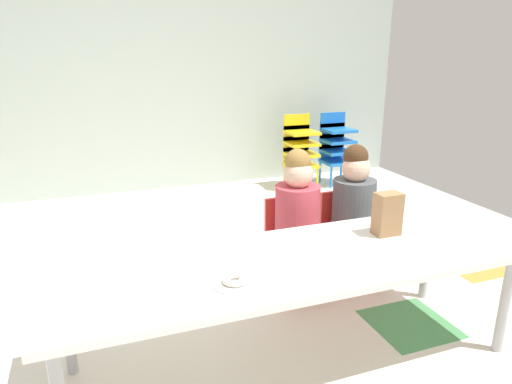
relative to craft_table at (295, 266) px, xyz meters
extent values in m
cube|color=silver|center=(-0.16, 0.51, -0.52)|extent=(5.71, 5.43, 0.02)
cube|color=orange|center=(1.64, 0.51, -0.51)|extent=(0.43, 0.43, 0.00)
cube|color=#478C51|center=(0.74, 0.06, -0.51)|extent=(0.43, 0.43, 0.00)
cube|color=silver|center=(-0.16, 1.41, -0.51)|extent=(0.43, 0.43, 0.00)
cube|color=#B2C1B7|center=(-0.16, 3.22, 0.80)|extent=(5.71, 0.10, 2.62)
cube|color=white|center=(0.00, 0.00, 0.02)|extent=(2.18, 0.68, 0.04)
cylinder|color=#B2B2B7|center=(1.01, -0.28, -0.25)|extent=(0.05, 0.05, 0.52)
cylinder|color=#B2B2B7|center=(-1.01, 0.28, -0.25)|extent=(0.05, 0.05, 0.52)
cylinder|color=#B2B2B7|center=(1.01, 0.28, -0.25)|extent=(0.05, 0.05, 0.52)
cube|color=red|center=(0.27, 0.56, -0.21)|extent=(0.32, 0.30, 0.03)
cube|color=red|center=(0.27, 0.71, -0.06)|extent=(0.29, 0.02, 0.30)
cylinder|color=#BF3F4C|center=(0.27, 0.56, 0.01)|extent=(0.32, 0.32, 0.38)
sphere|color=beige|center=(0.27, 0.56, 0.27)|extent=(0.17, 0.17, 0.17)
sphere|color=olive|center=(0.27, 0.57, 0.34)|extent=(0.15, 0.15, 0.15)
cylinder|color=red|center=(0.13, 0.43, -0.36)|extent=(0.02, 0.02, 0.28)
cylinder|color=red|center=(0.41, 0.43, -0.36)|extent=(0.02, 0.02, 0.28)
cylinder|color=red|center=(0.13, 0.69, -0.36)|extent=(0.02, 0.02, 0.28)
cylinder|color=red|center=(0.41, 0.69, -0.36)|extent=(0.02, 0.02, 0.28)
cube|color=red|center=(0.65, 0.56, -0.21)|extent=(0.32, 0.30, 0.03)
cube|color=red|center=(0.65, 0.71, -0.06)|extent=(0.29, 0.02, 0.30)
cylinder|color=#4C5156|center=(0.65, 0.56, 0.01)|extent=(0.28, 0.28, 0.38)
sphere|color=beige|center=(0.65, 0.56, 0.27)|extent=(0.17, 0.17, 0.17)
sphere|color=#472D19|center=(0.65, 0.57, 0.34)|extent=(0.15, 0.15, 0.15)
cylinder|color=red|center=(0.51, 0.43, -0.36)|extent=(0.02, 0.02, 0.28)
cylinder|color=red|center=(0.79, 0.43, -0.36)|extent=(0.02, 0.02, 0.28)
cylinder|color=red|center=(0.51, 0.69, -0.36)|extent=(0.02, 0.02, 0.28)
cylinder|color=red|center=(0.79, 0.69, -0.36)|extent=(0.02, 0.02, 0.28)
cube|color=yellow|center=(1.31, 2.67, -0.25)|extent=(0.32, 0.30, 0.03)
cube|color=yellow|center=(1.31, 2.81, -0.16)|extent=(0.30, 0.02, 0.18)
cube|color=yellow|center=(1.31, 2.67, -0.13)|extent=(0.32, 0.30, 0.03)
cube|color=yellow|center=(1.31, 2.81, -0.04)|extent=(0.30, 0.02, 0.18)
cube|color=yellow|center=(1.31, 2.67, -0.01)|extent=(0.32, 0.30, 0.03)
cube|color=yellow|center=(1.31, 2.81, 0.08)|extent=(0.30, 0.02, 0.18)
cube|color=yellow|center=(1.31, 2.67, 0.11)|extent=(0.32, 0.30, 0.03)
cube|color=yellow|center=(1.31, 2.81, 0.20)|extent=(0.30, 0.02, 0.18)
cylinder|color=yellow|center=(1.17, 2.54, -0.38)|extent=(0.02, 0.02, 0.26)
cylinder|color=yellow|center=(1.45, 2.54, -0.38)|extent=(0.02, 0.02, 0.26)
cylinder|color=yellow|center=(1.17, 2.80, -0.38)|extent=(0.02, 0.02, 0.26)
cylinder|color=yellow|center=(1.45, 2.80, -0.38)|extent=(0.02, 0.02, 0.26)
cube|color=blue|center=(1.76, 2.67, -0.25)|extent=(0.32, 0.30, 0.03)
cube|color=blue|center=(1.76, 2.81, -0.16)|extent=(0.30, 0.02, 0.18)
cube|color=blue|center=(1.76, 2.67, -0.13)|extent=(0.32, 0.30, 0.03)
cube|color=blue|center=(1.76, 2.81, -0.04)|extent=(0.30, 0.02, 0.18)
cube|color=blue|center=(1.76, 2.67, -0.01)|extent=(0.32, 0.30, 0.03)
cube|color=blue|center=(1.76, 2.81, 0.08)|extent=(0.30, 0.02, 0.18)
cube|color=blue|center=(1.76, 2.67, 0.11)|extent=(0.32, 0.30, 0.03)
cube|color=blue|center=(1.76, 2.81, 0.20)|extent=(0.30, 0.02, 0.18)
cylinder|color=blue|center=(1.62, 2.54, -0.38)|extent=(0.02, 0.02, 0.26)
cylinder|color=blue|center=(1.90, 2.54, -0.38)|extent=(0.02, 0.02, 0.26)
cylinder|color=blue|center=(1.62, 2.80, -0.38)|extent=(0.02, 0.02, 0.26)
cylinder|color=blue|center=(1.90, 2.80, -0.38)|extent=(0.02, 0.02, 0.26)
cube|color=#9E754C|center=(0.55, 0.09, 0.15)|extent=(0.13, 0.09, 0.22)
cylinder|color=white|center=(-0.33, -0.14, 0.05)|extent=(0.18, 0.18, 0.01)
torus|color=white|center=(-0.33, -0.14, 0.06)|extent=(0.10, 0.10, 0.03)
camera|label=1|loc=(-0.81, -1.70, 0.93)|focal=31.77mm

